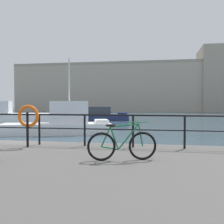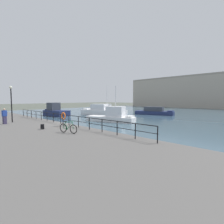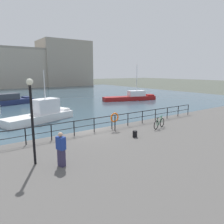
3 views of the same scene
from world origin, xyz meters
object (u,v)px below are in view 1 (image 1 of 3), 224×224
object	(u,v)px
harbor_building	(164,87)
life_ring_stand	(28,117)
moored_small_launch	(2,117)
parked_bicycle	(122,145)
moored_blue_motorboat	(95,115)
moored_green_narrowboat	(62,123)

from	to	relation	value
harbor_building	life_ring_stand	bearing A→B (deg)	-94.90
moored_small_launch	harbor_building	bearing A→B (deg)	-129.85
harbor_building	parked_bicycle	size ratio (longest dim) A/B	38.74
harbor_building	moored_blue_motorboat	bearing A→B (deg)	-103.02
moored_small_launch	life_ring_stand	bearing A→B (deg)	104.02
harbor_building	moored_small_launch	distance (m)	51.71
moored_green_narrowboat	moored_blue_motorboat	distance (m)	14.78
harbor_building	parked_bicycle	bearing A→B (deg)	-91.89
parked_bicycle	moored_small_launch	bearing A→B (deg)	113.90
parked_bicycle	harbor_building	bearing A→B (deg)	72.10
harbor_building	parked_bicycle	distance (m)	66.05
moored_small_launch	life_ring_stand	size ratio (longest dim) A/B	7.22
moored_blue_motorboat	parked_bicycle	world-z (taller)	moored_blue_motorboat
life_ring_stand	moored_small_launch	bearing A→B (deg)	125.14
harbor_building	moored_small_launch	bearing A→B (deg)	-108.72
moored_small_launch	moored_blue_motorboat	bearing A→B (deg)	-150.40
harbor_building	moored_green_narrowboat	xyz separation A→B (m)	(-8.07, -54.47, -5.83)
moored_blue_motorboat	life_ring_stand	size ratio (longest dim) A/B	6.18
moored_small_launch	parked_bicycle	size ratio (longest dim) A/B	5.87
moored_blue_motorboat	parked_bicycle	xyz separation A→B (m)	(7.01, -26.05, 0.47)
moored_small_launch	moored_blue_motorboat	distance (m)	11.54
moored_green_narrowboat	life_ring_stand	world-z (taller)	moored_green_narrowboat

